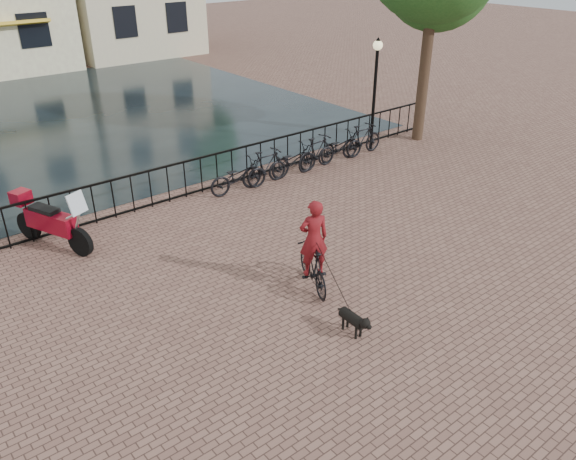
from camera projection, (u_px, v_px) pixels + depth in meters
ground at (401, 359)px, 9.33m from camera, size 100.00×100.00×0.00m
canal_water at (52, 122)px, 21.28m from camera, size 20.00×20.00×0.00m
railing at (168, 184)px, 14.62m from camera, size 20.00×0.05×1.02m
lamp_post at (376, 76)px, 17.47m from camera, size 0.30×0.30×3.45m
cyclist at (313, 250)px, 10.88m from camera, size 1.03×1.67×2.21m
dog at (352, 321)px, 9.84m from camera, size 0.26×0.75×0.50m
motorcycle at (50, 216)px, 12.37m from camera, size 1.31×2.19×1.54m
parked_bike_0 at (238, 176)px, 15.23m from camera, size 1.76×0.73×0.90m
parked_bike_1 at (266, 167)px, 15.74m from camera, size 1.67×0.48×1.00m
parked_bike_2 at (292, 161)px, 16.28m from camera, size 1.73×0.64×0.90m
parked_bike_3 at (317, 152)px, 16.79m from camera, size 1.71×0.70×1.00m
parked_bike_4 at (340, 147)px, 17.34m from camera, size 1.75×0.70×0.90m
parked_bike_5 at (362, 140)px, 17.84m from camera, size 1.67×0.48×1.00m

